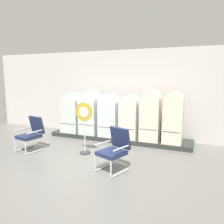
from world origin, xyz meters
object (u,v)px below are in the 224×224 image
object	(u,v)px
refrigerator_3	(130,115)
sign_stand	(84,127)
refrigerator_4	(151,114)
armchair_right	(115,148)
refrigerator_5	(173,116)
refrigerator_2	(109,114)
armchair_left	(32,133)
refrigerator_1	(90,111)
refrigerator_0	(72,111)

from	to	relation	value
refrigerator_3	sign_stand	bearing A→B (deg)	-118.49
refrigerator_4	armchair_right	distance (m)	2.39
refrigerator_3	refrigerator_5	distance (m)	1.41
refrigerator_2	refrigerator_3	xyz separation A→B (m)	(0.73, 0.02, -0.00)
armchair_left	armchair_right	size ratio (longest dim) A/B	1.00
armchair_left	refrigerator_1	bearing A→B (deg)	63.20
refrigerator_0	armchair_right	world-z (taller)	refrigerator_0
refrigerator_5	armchair_left	bearing A→B (deg)	-153.69
refrigerator_2	refrigerator_4	bearing A→B (deg)	2.17
sign_stand	refrigerator_0	bearing A→B (deg)	131.89
refrigerator_5	refrigerator_1	bearing A→B (deg)	-179.92
refrigerator_0	refrigerator_3	bearing A→B (deg)	-0.26
refrigerator_4	armchair_left	bearing A→B (deg)	-148.67
refrigerator_2	sign_stand	xyz separation A→B (m)	(-0.12, -1.55, -0.14)
refrigerator_3	sign_stand	world-z (taller)	refrigerator_3
refrigerator_1	refrigerator_4	xyz separation A→B (m)	(2.21, 0.02, 0.05)
refrigerator_1	armchair_right	xyz separation A→B (m)	(1.87, -2.31, -0.42)
armchair_left	refrigerator_0	bearing A→B (deg)	83.70
sign_stand	armchair_right	bearing A→B (deg)	-30.52
refrigerator_2	refrigerator_5	xyz separation A→B (m)	(2.15, 0.04, 0.07)
refrigerator_2	armchair_right	distance (m)	2.55
refrigerator_0	refrigerator_4	bearing A→B (deg)	0.52
refrigerator_5	sign_stand	bearing A→B (deg)	-144.88
refrigerator_4	sign_stand	distance (m)	2.25
refrigerator_3	refrigerator_4	distance (m)	0.71
refrigerator_1	refrigerator_3	world-z (taller)	refrigerator_1
refrigerator_3	refrigerator_4	size ratio (longest dim) A/B	0.90
refrigerator_0	armchair_right	xyz separation A→B (m)	(2.63, -2.30, -0.38)
refrigerator_0	refrigerator_3	distance (m)	2.27
refrigerator_1	armchair_right	world-z (taller)	refrigerator_1
refrigerator_2	refrigerator_0	bearing A→B (deg)	178.97
refrigerator_3	refrigerator_5	world-z (taller)	refrigerator_5
refrigerator_3	refrigerator_4	bearing A→B (deg)	3.02
sign_stand	refrigerator_4	bearing A→B (deg)	45.91
refrigerator_0	armchair_right	size ratio (longest dim) A/B	1.46
refrigerator_2	refrigerator_3	world-z (taller)	refrigerator_2
refrigerator_0	refrigerator_1	bearing A→B (deg)	0.74
refrigerator_4	armchair_right	world-z (taller)	refrigerator_4
refrigerator_4	armchair_left	world-z (taller)	refrigerator_4
refrigerator_5	sign_stand	size ratio (longest dim) A/B	1.07
armchair_right	refrigerator_5	bearing A→B (deg)	65.62
refrigerator_0	refrigerator_5	bearing A→B (deg)	0.22
refrigerator_0	refrigerator_2	size ratio (longest dim) A/B	0.99
refrigerator_3	refrigerator_0	bearing A→B (deg)	179.74
refrigerator_1	refrigerator_3	bearing A→B (deg)	-0.76
refrigerator_2	refrigerator_1	bearing A→B (deg)	177.25
refrigerator_1	refrigerator_5	distance (m)	2.92
refrigerator_3	armchair_left	bearing A→B (deg)	-142.52
refrigerator_1	refrigerator_5	xyz separation A→B (m)	(2.92, 0.00, 0.03)
refrigerator_0	refrigerator_2	distance (m)	1.53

